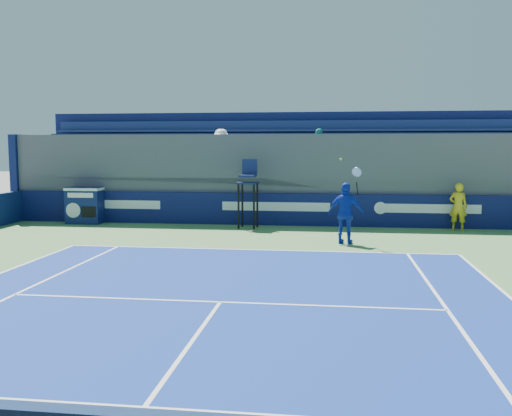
# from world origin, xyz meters

# --- Properties ---
(ball_person) EXTENTS (0.68, 0.53, 1.66)m
(ball_person) POSITION_xyz_m (6.42, 16.62, 0.84)
(ball_person) COLOR yellow
(ball_person) RESTS_ON apron
(back_hoarding) EXTENTS (20.40, 0.21, 1.20)m
(back_hoarding) POSITION_xyz_m (0.00, 17.10, 0.60)
(back_hoarding) COLOR #0C1247
(back_hoarding) RESTS_ON ground
(match_clock) EXTENTS (1.32, 0.74, 1.40)m
(match_clock) POSITION_xyz_m (-7.24, 16.62, 0.74)
(match_clock) COLOR #101A50
(match_clock) RESTS_ON ground
(umpire_chair) EXTENTS (0.76, 0.76, 2.48)m
(umpire_chair) POSITION_xyz_m (-0.92, 16.29, 1.53)
(umpire_chair) COLOR black
(umpire_chair) RESTS_ON ground
(tennis_player) EXTENTS (1.16, 0.72, 2.57)m
(tennis_player) POSITION_xyz_m (2.48, 13.28, 0.94)
(tennis_player) COLOR #1432A7
(tennis_player) RESTS_ON apron
(stadium_seating) EXTENTS (21.00, 4.05, 4.40)m
(stadium_seating) POSITION_xyz_m (-0.01, 19.15, 1.83)
(stadium_seating) COLOR #4B4B50
(stadium_seating) RESTS_ON ground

